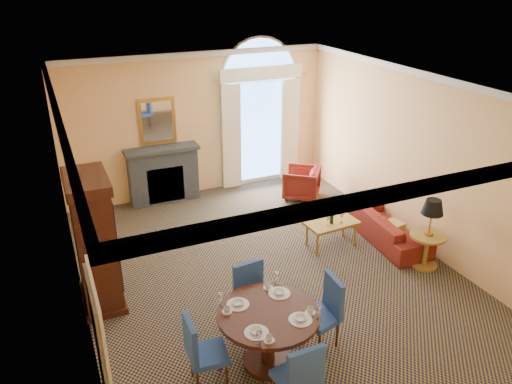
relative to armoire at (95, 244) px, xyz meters
name	(u,v)px	position (x,y,z in m)	size (l,w,h in m)	color
ground	(268,271)	(2.72, -0.32, -1.02)	(7.50, 7.50, 0.00)	black
room_envelope	(250,121)	(2.69, 0.35, 1.49)	(6.04, 7.52, 3.45)	#FFC579
armoire	(95,244)	(0.00, 0.00, 0.00)	(0.61, 1.07, 2.11)	black
dining_table	(268,326)	(1.80, -2.31, -0.41)	(1.32, 1.32, 1.03)	black
dining_chair_north	(251,294)	(1.88, -1.55, -0.42)	(0.50, 0.51, 1.04)	navy
dining_chair_south	(301,375)	(1.79, -3.20, -0.42)	(0.53, 0.53, 1.04)	navy
dining_chair_east	(326,308)	(2.69, -2.27, -0.42)	(0.58, 0.58, 1.04)	navy
dining_chair_west	(200,349)	(0.88, -2.34, -0.42)	(0.51, 0.51, 1.04)	navy
sofa	(388,228)	(5.27, -0.27, -0.74)	(1.92, 0.75, 0.56)	maroon
armchair	(301,183)	(4.70, 2.14, -0.66)	(0.75, 0.78, 0.71)	maroon
coffee_table	(332,224)	(4.19, 0.02, -0.57)	(1.00, 0.60, 0.83)	#A37A31
side_table	(430,225)	(5.32, -1.26, -0.22)	(0.62, 0.62, 1.25)	#A37A31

